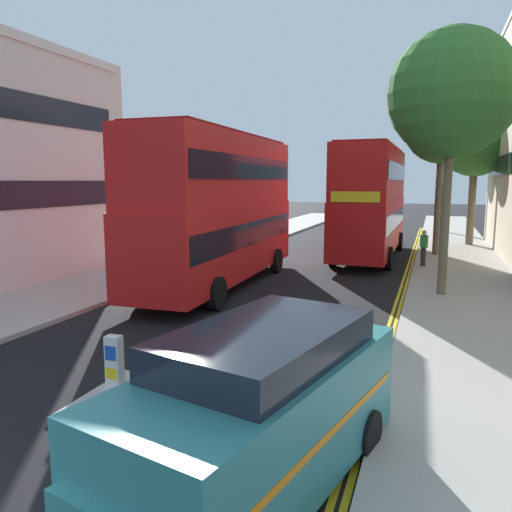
# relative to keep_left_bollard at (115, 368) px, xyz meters

# --- Properties ---
(sidewalk_right) EXTENTS (4.00, 80.00, 0.14)m
(sidewalk_right) POSITION_rel_keep_left_bollard_xyz_m (6.50, 11.13, -0.54)
(sidewalk_right) COLOR #ADA89E
(sidewalk_right) RESTS_ON ground
(sidewalk_left) EXTENTS (4.00, 80.00, 0.14)m
(sidewalk_left) POSITION_rel_keep_left_bollard_xyz_m (-6.50, 11.13, -0.54)
(sidewalk_left) COLOR #ADA89E
(sidewalk_left) RESTS_ON ground
(kerb_line_outer) EXTENTS (0.10, 56.00, 0.01)m
(kerb_line_outer) POSITION_rel_keep_left_bollard_xyz_m (4.40, 9.13, -0.60)
(kerb_line_outer) COLOR yellow
(kerb_line_outer) RESTS_ON ground
(kerb_line_inner) EXTENTS (0.10, 56.00, 0.01)m
(kerb_line_inner) POSITION_rel_keep_left_bollard_xyz_m (4.24, 9.13, -0.60)
(kerb_line_inner) COLOR yellow
(kerb_line_inner) RESTS_ON ground
(traffic_island) EXTENTS (1.10, 2.20, 0.10)m
(traffic_island) POSITION_rel_keep_left_bollard_xyz_m (0.00, 0.00, -0.56)
(traffic_island) COLOR #ADA89E
(traffic_island) RESTS_ON ground
(keep_left_bollard) EXTENTS (0.36, 0.28, 1.11)m
(keep_left_bollard) POSITION_rel_keep_left_bollard_xyz_m (0.00, 0.00, 0.00)
(keep_left_bollard) COLOR silver
(keep_left_bollard) RESTS_ON traffic_island
(double_decker_bus_away) EXTENTS (2.99, 10.86, 5.64)m
(double_decker_bus_away) POSITION_rel_keep_left_bollard_xyz_m (-2.24, 9.79, 2.42)
(double_decker_bus_away) COLOR red
(double_decker_bus_away) RESTS_ON ground
(double_decker_bus_oncoming) EXTENTS (2.85, 10.82, 5.64)m
(double_decker_bus_oncoming) POSITION_rel_keep_left_bollard_xyz_m (2.22, 18.81, 2.42)
(double_decker_bus_oncoming) COLOR red
(double_decker_bus_oncoming) RESTS_ON ground
(taxi_minivan) EXTENTS (2.90, 5.11, 2.12)m
(taxi_minivan) POSITION_rel_keep_left_bollard_xyz_m (3.28, -1.62, 0.46)
(taxi_minivan) COLOR teal
(taxi_minivan) RESTS_ON ground
(pedestrian_far) EXTENTS (0.34, 0.22, 1.62)m
(pedestrian_far) POSITION_rel_keep_left_bollard_xyz_m (4.91, 16.20, 0.38)
(pedestrian_far) COLOR #2D2D38
(pedestrian_far) RESTS_ON sidewalk_right
(street_tree_near) EXTENTS (3.93, 3.93, 8.59)m
(street_tree_near) POSITION_rel_keep_left_bollard_xyz_m (5.47, 20.24, 6.10)
(street_tree_near) COLOR #6B6047
(street_tree_near) RESTS_ON sidewalk_right
(street_tree_mid) EXTENTS (4.09, 4.09, 8.61)m
(street_tree_mid) POSITION_rel_keep_left_bollard_xyz_m (5.62, 10.48, 6.06)
(street_tree_mid) COLOR #6B6047
(street_tree_mid) RESTS_ON sidewalk_right
(street_tree_far) EXTENTS (3.59, 3.59, 8.78)m
(street_tree_far) POSITION_rel_keep_left_bollard_xyz_m (5.89, 33.04, 6.44)
(street_tree_far) COLOR #6B6047
(street_tree_far) RESTS_ON sidewalk_right
(street_tree_distant) EXTENTS (4.19, 4.19, 8.24)m
(street_tree_distant) POSITION_rel_keep_left_bollard_xyz_m (7.36, 25.29, 5.63)
(street_tree_distant) COLOR #6B6047
(street_tree_distant) RESTS_ON sidewalk_right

